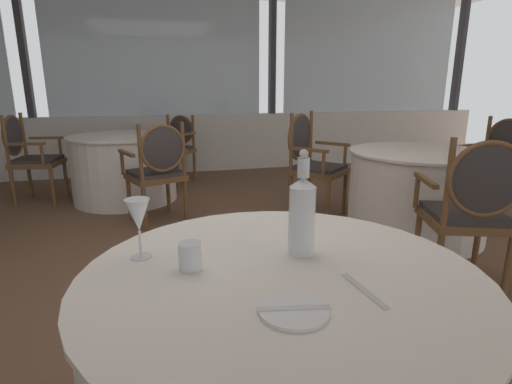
# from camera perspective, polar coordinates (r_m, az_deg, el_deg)

# --- Properties ---
(ground_plane) EXTENTS (13.93, 13.93, 0.00)m
(ground_plane) POSITION_cam_1_polar(r_m,az_deg,el_deg) (2.58, -8.78, -14.47)
(ground_plane) COLOR brown
(window_wall_far) EXTENTS (10.72, 0.14, 2.92)m
(window_wall_far) POSITION_cam_1_polar(r_m,az_deg,el_deg) (6.06, -13.58, 13.54)
(window_wall_far) COLOR silver
(window_wall_far) RESTS_ON ground_plane
(foreground_table) EXTENTS (1.17, 1.17, 0.73)m
(foreground_table) POSITION_cam_1_polar(r_m,az_deg,el_deg) (1.38, 3.45, -25.13)
(foreground_table) COLOR white
(foreground_table) RESTS_ON ground_plane
(side_plate) EXTENTS (0.17, 0.17, 0.01)m
(side_plate) POSITION_cam_1_polar(r_m,az_deg,el_deg) (0.99, 5.43, -16.45)
(side_plate) COLOR white
(side_plate) RESTS_ON foreground_table
(butter_knife) EXTENTS (0.17, 0.05, 0.00)m
(butter_knife) POSITION_cam_1_polar(r_m,az_deg,el_deg) (0.99, 5.44, -16.19)
(butter_knife) COLOR silver
(butter_knife) RESTS_ON foreground_table
(dinner_fork) EXTENTS (0.03, 0.19, 0.00)m
(dinner_fork) POSITION_cam_1_polar(r_m,az_deg,el_deg) (1.11, 15.15, -13.38)
(dinner_fork) COLOR silver
(dinner_fork) RESTS_ON foreground_table
(water_bottle) EXTENTS (0.08, 0.08, 0.34)m
(water_bottle) POSITION_cam_1_polar(r_m,az_deg,el_deg) (1.26, 6.59, -3.05)
(water_bottle) COLOR white
(water_bottle) RESTS_ON foreground_table
(wine_glass) EXTENTS (0.08, 0.08, 0.19)m
(wine_glass) POSITION_cam_1_polar(r_m,az_deg,el_deg) (1.27, -16.46, -3.38)
(wine_glass) COLOR white
(wine_glass) RESTS_ON foreground_table
(water_tumbler) EXTENTS (0.07, 0.07, 0.08)m
(water_tumbler) POSITION_cam_1_polar(r_m,az_deg,el_deg) (1.19, -9.38, -8.99)
(water_tumbler) COLOR white
(water_tumbler) RESTS_ON foreground_table
(background_table_0) EXTENTS (1.16, 1.16, 0.73)m
(background_table_0) POSITION_cam_1_polar(r_m,az_deg,el_deg) (4.73, -18.26, 3.27)
(background_table_0) COLOR white
(background_table_0) RESTS_ON ground_plane
(dining_chair_0_0) EXTENTS (0.63, 0.59, 0.95)m
(dining_chair_0_0) POSITION_cam_1_polar(r_m,az_deg,el_deg) (3.76, -13.74, 3.67)
(dining_chair_0_0) COLOR brown
(dining_chair_0_0) RESTS_ON ground_plane
(dining_chair_0_1) EXTENTS (0.66, 0.65, 0.89)m
(dining_chair_0_1) POSITION_cam_1_polar(r_m,az_deg,el_deg) (5.47, -11.35, 6.85)
(dining_chair_0_1) COLOR brown
(dining_chair_0_1) RESTS_ON ground_plane
(dining_chair_0_2) EXTENTS (0.53, 0.59, 0.97)m
(dining_chair_0_2) POSITION_cam_1_polar(r_m,az_deg,el_deg) (5.01, -29.80, 5.02)
(dining_chair_0_2) COLOR brown
(dining_chair_0_2) RESTS_ON ground_plane
(background_table_1) EXTENTS (1.16, 1.16, 0.73)m
(background_table_1) POSITION_cam_1_polar(r_m,az_deg,el_deg) (3.68, 21.92, -0.21)
(background_table_1) COLOR white
(background_table_1) RESTS_ON ground_plane
(dining_chair_1_0) EXTENTS (0.54, 0.59, 0.97)m
(dining_chair_1_0) POSITION_cam_1_polar(r_m,az_deg,el_deg) (4.43, 31.12, 3.81)
(dining_chair_1_0) COLOR brown
(dining_chair_1_0) RESTS_ON ground_plane
(dining_chair_1_1) EXTENTS (0.66, 0.66, 1.02)m
(dining_chair_1_1) POSITION_cam_1_polar(r_m,az_deg,el_deg) (3.96, 7.79, 5.07)
(dining_chair_1_1) COLOR brown
(dining_chair_1_1) RESTS_ON ground_plane
(dining_chair_1_2) EXTENTS (0.63, 0.59, 0.98)m
(dining_chair_1_2) POSITION_cam_1_polar(r_m,az_deg,el_deg) (2.71, 28.53, -1.50)
(dining_chair_1_2) COLOR brown
(dining_chair_1_2) RESTS_ON ground_plane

